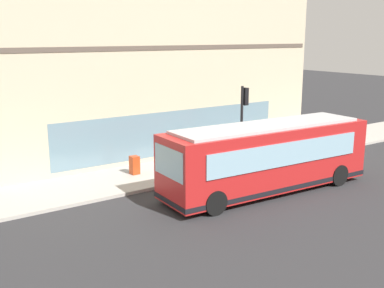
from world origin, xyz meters
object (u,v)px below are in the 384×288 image
(newspaper_vending_box, at_px, (135,165))
(pedestrian_near_hydrant, at_px, (252,136))
(fire_hydrant, at_px, (285,148))
(city_bus_nearside, at_px, (267,158))
(pedestrian_near_building_entrance, at_px, (323,131))
(pedestrian_by_light_pole, at_px, (275,130))
(traffic_light_near_corner, at_px, (244,110))

(newspaper_vending_box, bearing_deg, pedestrian_near_hydrant, -88.39)
(newspaper_vending_box, bearing_deg, fire_hydrant, -99.04)
(city_bus_nearside, height_order, pedestrian_near_building_entrance, city_bus_nearside)
(pedestrian_by_light_pole, bearing_deg, newspaper_vending_box, 93.82)
(pedestrian_by_light_pole, xyz_separation_m, pedestrian_near_building_entrance, (-2.22, -1.86, 0.10))
(traffic_light_near_corner, relative_size, newspaper_vending_box, 4.64)
(fire_hydrant, distance_m, pedestrian_by_light_pole, 2.51)
(pedestrian_near_building_entrance, height_order, pedestrian_near_hydrant, pedestrian_near_building_entrance)
(pedestrian_by_light_pole, relative_size, pedestrian_near_building_entrance, 0.91)
(pedestrian_by_light_pole, distance_m, pedestrian_near_building_entrance, 2.89)
(pedestrian_near_building_entrance, bearing_deg, pedestrian_near_hydrant, 67.18)
(traffic_light_near_corner, bearing_deg, city_bus_nearside, 154.59)
(traffic_light_near_corner, bearing_deg, newspaper_vending_box, 72.97)
(traffic_light_near_corner, bearing_deg, fire_hydrant, -85.47)
(pedestrian_by_light_pole, relative_size, pedestrian_near_hydrant, 0.99)
(fire_hydrant, relative_size, pedestrian_near_hydrant, 0.45)
(fire_hydrant, height_order, newspaper_vending_box, newspaper_vending_box)
(fire_hydrant, distance_m, newspaper_vending_box, 9.07)
(city_bus_nearside, height_order, traffic_light_near_corner, traffic_light_near_corner)
(fire_hydrant, xyz_separation_m, pedestrian_near_building_entrance, (-0.11, -3.10, 0.66))
(traffic_light_near_corner, height_order, pedestrian_near_building_entrance, traffic_light_near_corner)
(fire_hydrant, xyz_separation_m, newspaper_vending_box, (1.42, 8.96, 0.09))
(newspaper_vending_box, bearing_deg, traffic_light_near_corner, -107.03)
(city_bus_nearside, bearing_deg, pedestrian_near_building_entrance, -65.32)
(city_bus_nearside, height_order, fire_hydrant, city_bus_nearside)
(newspaper_vending_box, bearing_deg, pedestrian_by_light_pole, -86.18)
(pedestrian_near_building_entrance, bearing_deg, newspaper_vending_box, 82.74)
(traffic_light_near_corner, height_order, newspaper_vending_box, traffic_light_near_corner)
(traffic_light_near_corner, bearing_deg, pedestrian_near_hydrant, -50.72)
(pedestrian_near_hydrant, relative_size, newspaper_vending_box, 1.81)
(fire_hydrant, relative_size, pedestrian_by_light_pole, 0.46)
(city_bus_nearside, distance_m, pedestrian_by_light_pole, 8.78)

